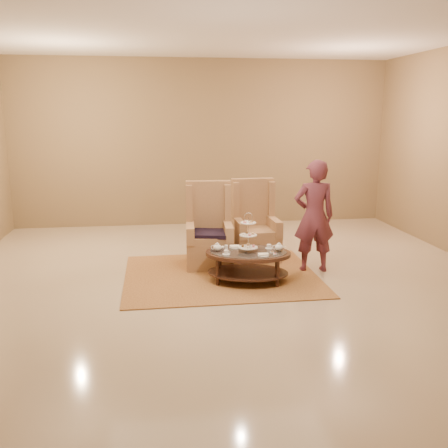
{
  "coord_description": "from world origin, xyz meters",
  "views": [
    {
      "loc": [
        -1.01,
        -6.72,
        2.37
      ],
      "look_at": [
        -0.06,
        0.2,
        0.82
      ],
      "focal_mm": 40.0,
      "sensor_mm": 36.0,
      "label": 1
    }
  ],
  "objects": [
    {
      "name": "ground",
      "position": [
        0.0,
        0.0,
        0.0
      ],
      "size": [
        8.0,
        8.0,
        0.0
      ],
      "primitive_type": "plane",
      "color": "tan",
      "rests_on": "ground"
    },
    {
      "name": "tea_table",
      "position": [
        0.26,
        0.0,
        0.37
      ],
      "size": [
        1.36,
        1.07,
        1.01
      ],
      "rotation": [
        0.0,
        0.0,
        -0.21
      ],
      "color": "black",
      "rests_on": "ground"
    },
    {
      "name": "rug",
      "position": [
        -0.09,
        0.32,
        0.01
      ],
      "size": [
        2.84,
        2.37,
        0.02
      ],
      "rotation": [
        0.0,
        0.0,
        0.0
      ],
      "color": "#A8793B",
      "rests_on": "ground"
    },
    {
      "name": "armchair_right",
      "position": [
        0.59,
        1.2,
        0.44
      ],
      "size": [
        0.73,
        0.76,
        1.31
      ],
      "rotation": [
        0.0,
        0.0,
        0.04
      ],
      "color": "#A1744B",
      "rests_on": "ground"
    },
    {
      "name": "ceiling",
      "position": [
        0.0,
        0.0,
        0.0
      ],
      "size": [
        8.0,
        8.0,
        0.02
      ],
      "primitive_type": "cube",
      "color": "beige",
      "rests_on": "ground"
    },
    {
      "name": "armchair_left",
      "position": [
        -0.21,
        0.92,
        0.45
      ],
      "size": [
        0.76,
        0.78,
        1.32
      ],
      "rotation": [
        0.0,
        0.0,
        -0.06
      ],
      "color": "#A1744B",
      "rests_on": "ground"
    },
    {
      "name": "person",
      "position": [
        1.34,
        0.39,
        0.86
      ],
      "size": [
        0.64,
        0.44,
        1.71
      ],
      "rotation": [
        0.0,
        0.0,
        3.1
      ],
      "color": "#5B2733",
      "rests_on": "ground"
    },
    {
      "name": "wall_back",
      "position": [
        0.0,
        4.0,
        1.75
      ],
      "size": [
        8.0,
        0.04,
        3.5
      ],
      "primitive_type": "cube",
      "color": "olive",
      "rests_on": "ground"
    }
  ]
}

